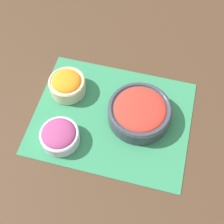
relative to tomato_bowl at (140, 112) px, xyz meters
The scene contains 5 objects.
ground_plane 0.09m from the tomato_bowl, 13.82° to the left, with size 3.00×3.00×0.00m, color #422D1E.
placemat 0.09m from the tomato_bowl, 13.82° to the left, with size 0.46×0.36×0.00m.
tomato_bowl is the anchor object (origin of this frame).
onion_bowl 0.24m from the tomato_bowl, 32.35° to the left, with size 0.11×0.11×0.06m.
carrot_bowl 0.24m from the tomato_bowl, ahead, with size 0.11×0.11×0.06m.
Camera 1 is at (-0.11, 0.44, 0.82)m, focal length 50.00 mm.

